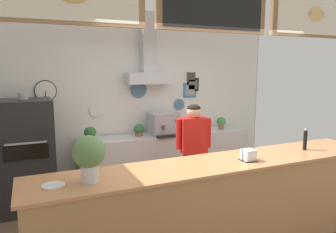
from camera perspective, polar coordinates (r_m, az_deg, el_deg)
name	(u,v)px	position (r m, az deg, el deg)	size (l,w,h in m)	color
ground_plane	(196,233)	(4.31, 5.08, -19.95)	(6.36, 6.36, 0.00)	brown
back_wall_assembly	(141,93)	(5.70, -4.84, 4.29)	(5.30, 2.66, 3.06)	gray
service_counter	(220,209)	(3.68, 9.19, -15.96)	(4.02, 0.69, 1.07)	#B77F4C
back_prep_counter	(168,158)	(5.84, -0.07, -7.42)	(3.13, 0.57, 0.89)	silver
pizza_oven	(27,155)	(5.08, -23.87, -6.31)	(0.75, 0.73, 1.72)	#232326
shop_worker	(193,152)	(4.73, 4.55, -6.28)	(0.52, 0.29, 1.54)	#232328
espresso_machine	(163,124)	(5.64, -0.81, -1.29)	(0.49, 0.52, 0.39)	#A3A5AD
potted_rosemary	(139,130)	(5.54, -5.20, -2.38)	(0.18, 0.18, 0.21)	#9E563D
potted_sage	(221,122)	(6.25, 9.47, -1.01)	(0.18, 0.18, 0.23)	#9E563D
potted_basil	(183,127)	(5.80, 2.75, -1.83)	(0.15, 0.15, 0.19)	#4C4C51
potted_oregano	(90,133)	(5.27, -13.75, -2.92)	(0.19, 0.19, 0.23)	#9E563D
napkin_holder	(248,155)	(3.57, 14.15, -6.77)	(0.16, 0.15, 0.14)	#262628
pepper_grinder	(305,139)	(4.24, 23.30, -3.73)	(0.04, 0.04, 0.27)	black
basil_vase	(89,156)	(2.88, -13.94, -6.80)	(0.29, 0.29, 0.42)	silver
condiment_plate	(53,185)	(2.94, -19.83, -11.49)	(0.20, 0.20, 0.01)	white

